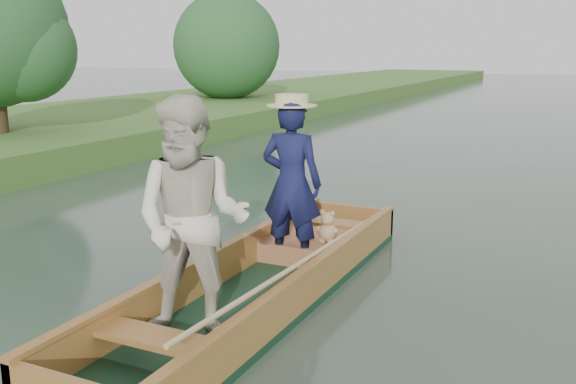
% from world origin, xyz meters
% --- Properties ---
extents(ground, '(120.00, 120.00, 0.00)m').
position_xyz_m(ground, '(0.00, 0.00, 0.00)').
color(ground, '#283D30').
rests_on(ground, ground).
extents(trees_far, '(23.21, 17.40, 4.54)m').
position_xyz_m(trees_far, '(-0.28, 10.09, 2.51)').
color(trees_far, '#47331E').
rests_on(trees_far, ground).
extents(punt, '(1.13, 5.00, 2.03)m').
position_xyz_m(punt, '(-0.03, -0.27, 0.74)').
color(punt, '#13311E').
rests_on(punt, ground).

